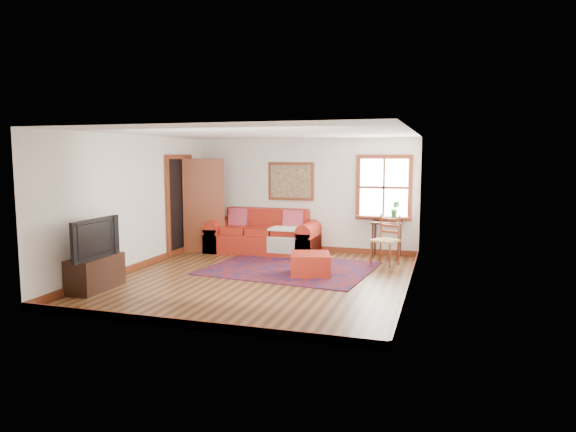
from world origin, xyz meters
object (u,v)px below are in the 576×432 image
(red_ottoman, at_px, (310,264))
(ladder_back_chair, at_px, (387,238))
(media_cabinet, at_px, (96,273))
(red_leather_sofa, at_px, (264,238))
(side_table, at_px, (387,227))

(red_ottoman, distance_m, ladder_back_chair, 1.79)
(ladder_back_chair, distance_m, media_cabinet, 5.32)
(red_leather_sofa, relative_size, media_cabinet, 2.49)
(red_leather_sofa, xyz_separation_m, side_table, (2.64, 0.25, 0.31))
(red_ottoman, relative_size, ladder_back_chair, 0.71)
(ladder_back_chair, height_order, media_cabinet, ladder_back_chair)
(red_leather_sofa, height_order, red_ottoman, red_leather_sofa)
(red_leather_sofa, relative_size, red_ottoman, 3.50)
(red_ottoman, distance_m, media_cabinet, 3.59)
(side_table, relative_size, media_cabinet, 0.78)
(red_ottoman, height_order, side_table, side_table)
(red_ottoman, bearing_deg, red_leather_sofa, 114.06)
(red_leather_sofa, relative_size, side_table, 3.21)
(red_leather_sofa, bearing_deg, media_cabinet, -111.34)
(ladder_back_chair, bearing_deg, side_table, 96.48)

